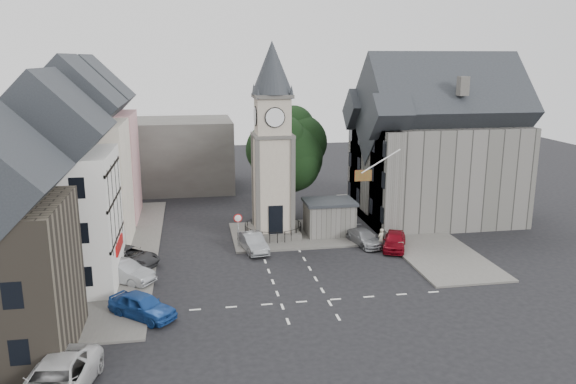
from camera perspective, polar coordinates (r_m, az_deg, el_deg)
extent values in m
plane|color=black|center=(40.86, 0.14, -7.92)|extent=(120.00, 120.00, 0.00)
cube|color=#595651|center=(46.29, -16.71, -5.80)|extent=(6.00, 30.00, 0.14)
cube|color=#595651|center=(51.32, 11.88, -3.62)|extent=(6.00, 26.00, 0.14)
cube|color=#595651|center=(48.50, 0.24, -4.31)|extent=(10.00, 8.00, 0.16)
cube|color=silver|center=(35.88, 1.70, -11.07)|extent=(20.00, 8.00, 0.01)
cube|color=#4C4944|center=(48.19, -1.52, -4.10)|extent=(4.20, 4.20, 0.70)
torus|color=black|center=(47.98, -1.52, -3.27)|extent=(4.86, 4.86, 0.06)
cube|color=#AF9E8D|center=(47.06, -1.55, 0.95)|extent=(3.00, 3.00, 8.00)
cube|color=black|center=(46.37, -1.27, -2.81)|extent=(1.20, 0.25, 2.40)
cube|color=#4C4944|center=(46.35, -1.58, 5.79)|extent=(3.30, 3.30, 0.25)
cube|color=#AF9E8D|center=(46.17, -1.60, 7.75)|extent=(2.70, 2.70, 3.20)
cylinder|color=white|center=(44.79, -1.33, 7.58)|extent=(1.50, 0.12, 1.50)
cube|color=#4C4944|center=(46.03, -1.61, 9.74)|extent=(3.10, 3.10, 0.30)
cone|color=#212529|center=(45.94, -1.63, 12.54)|extent=(3.40, 3.40, 4.20)
cube|color=#5E5C56|center=(48.32, 4.21, -2.78)|extent=(4.00, 3.00, 2.80)
cube|color=#212529|center=(47.90, 4.24, -1.00)|extent=(4.30, 3.30, 0.25)
cylinder|color=black|center=(52.74, -0.18, -0.45)|extent=(0.70, 0.70, 4.40)
cylinder|color=black|center=(45.21, -5.09, -4.15)|extent=(0.10, 0.10, 2.50)
cone|color=#A50C0C|center=(44.75, -5.11, -2.67)|extent=(0.70, 0.06, 0.70)
cone|color=white|center=(44.73, -5.11, -2.67)|extent=(0.54, 0.04, 0.54)
cube|color=#D4929A|center=(55.08, -19.00, 2.39)|extent=(7.50, 7.00, 10.00)
cube|color=#F2E1CB|center=(47.36, -20.45, 0.55)|extent=(7.50, 7.00, 10.00)
cube|color=silver|center=(39.87, -22.39, -2.69)|extent=(7.50, 7.00, 9.00)
cube|color=#4C4944|center=(66.57, -14.41, 3.64)|extent=(20.00, 10.00, 8.00)
cube|color=#5E5C56|center=(54.49, 14.87, 2.02)|extent=(14.00, 10.00, 9.00)
cube|color=#5E5C56|center=(48.98, 9.95, 1.01)|extent=(1.60, 4.40, 9.00)
cube|color=#5E5C56|center=(55.48, 7.53, 2.56)|extent=(1.60, 4.40, 9.00)
cube|color=#5E5C56|center=(52.08, 8.23, -2.77)|extent=(0.40, 16.00, 0.90)
cylinder|color=white|center=(44.67, 9.41, 3.11)|extent=(3.17, 0.10, 1.89)
plane|color=#B21414|center=(44.44, 7.65, 1.67)|extent=(1.40, 0.00, 1.40)
imported|color=#1B4594|center=(34.65, -14.59, -11.11)|extent=(4.47, 4.20, 1.49)
imported|color=#92969A|center=(40.10, -16.35, -7.78)|extent=(4.57, 3.85, 1.48)
imported|color=#2E2E30|center=(43.19, -15.88, -6.29)|extent=(5.25, 4.74, 1.36)
imported|color=gray|center=(44.52, -3.57, -5.14)|extent=(2.22, 4.50, 1.42)
imported|color=gray|center=(46.38, 7.74, -4.59)|extent=(2.51, 4.48, 1.23)
imported|color=maroon|center=(45.66, 10.78, -4.88)|extent=(3.19, 4.50, 1.42)
imported|color=silver|center=(28.24, -22.56, -17.50)|extent=(3.57, 6.46, 1.71)
imported|color=#ADA58F|center=(45.48, 9.43, -4.71)|extent=(0.74, 0.64, 1.70)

